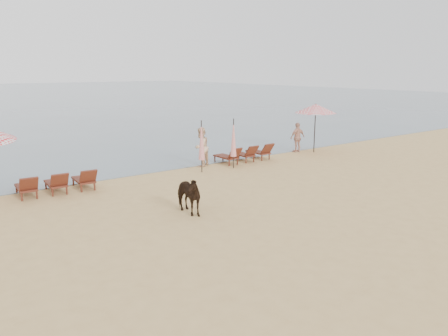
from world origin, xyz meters
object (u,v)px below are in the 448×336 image
Objects in this scene: umbrella_closed_left at (201,141)px; beachgoer_right_b at (298,137)px; lounger_cluster_left at (57,183)px; umbrella_closed_right at (234,138)px; beachgoer_right_a at (201,147)px; lounger_cluster_right at (245,153)px; umbrella_open_right at (316,109)px; cow at (186,194)px.

umbrella_closed_left reaches higher than beachgoer_right_b.
lounger_cluster_left is 1.18× the size of umbrella_closed_left.
umbrella_closed_right reaches higher than lounger_cluster_left.
lounger_cluster_right is at bearing 143.00° from beachgoer_right_a.
umbrella_open_right is at bearing 2.71° from umbrella_closed_left.
beachgoer_right_b reaches higher than cow.
umbrella_closed_left is (-7.87, -0.37, -1.01)m from umbrella_open_right.
lounger_cluster_right is at bearing -179.73° from umbrella_open_right.
beachgoer_right_b is at bearing 151.63° from beachgoer_right_a.
umbrella_open_right is 1.15× the size of umbrella_closed_left.
beachgoer_right_b reaches higher than lounger_cluster_right.
umbrella_open_right reaches higher than lounger_cluster_right.
cow is at bearing -128.11° from umbrella_closed_left.
cow is 0.82× the size of beachgoer_right_a.
umbrella_closed_right is (8.03, -0.53, 1.04)m from lounger_cluster_left.
beachgoer_right_a reaches higher than beachgoer_right_b.
umbrella_closed_right is 5.62m from beachgoer_right_b.
lounger_cluster_right is 1.80× the size of cow.
umbrella_closed_right is 6.96m from cow.
umbrella_open_right reaches higher than beachgoer_right_a.
umbrella_closed_right is at bearing 16.32° from beachgoer_right_b.
beachgoer_right_a is (4.31, 5.72, 0.29)m from cow.
umbrella_open_right is 1.64× the size of beachgoer_right_b.
cow is 7.17m from beachgoer_right_a.
umbrella_closed_left is at bearing -173.51° from umbrella_open_right.
umbrella_closed_right reaches higher than lounger_cluster_right.
umbrella_closed_right is 1.54× the size of cow.
lounger_cluster_left is at bearing -21.20° from beachgoer_right_a.
cow is (-5.31, -4.43, -0.81)m from umbrella_closed_right.
lounger_cluster_right is 8.57m from cow.
cow is (-6.73, -5.31, 0.23)m from lounger_cluster_right.
umbrella_closed_right reaches higher than beachgoer_right_b.
beachgoer_right_a is at bearing 58.18° from umbrella_closed_left.
lounger_cluster_left is 1.68× the size of beachgoer_right_b.
beachgoer_right_a is at bearing 127.69° from umbrella_closed_right.
beachgoer_right_a reaches higher than cow.
beachgoer_right_b is at bearing 145.44° from umbrella_open_right.
umbrella_closed_right is at bearing 40.48° from cow.
lounger_cluster_right is at bearing 12.19° from umbrella_closed_left.
umbrella_closed_right is (1.66, -0.21, -0.01)m from umbrella_closed_left.
umbrella_open_right is 7.94m from umbrella_closed_left.
umbrella_closed_left reaches higher than umbrella_closed_right.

